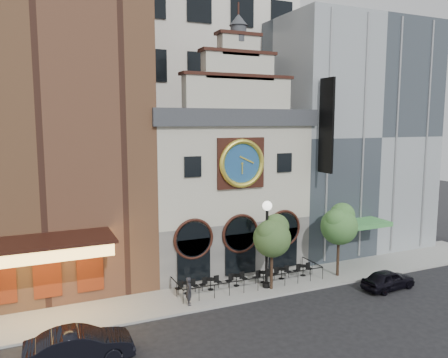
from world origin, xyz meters
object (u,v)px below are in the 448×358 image
bistro_0 (187,287)px  car_right (388,280)px  bistro_3 (263,276)px  bistro_1 (211,283)px  tree_left (272,235)px  bistro_4 (281,273)px  lamppost (267,234)px  car_left (80,346)px  tree_right (339,223)px  pedestrian (189,291)px  bistro_5 (303,270)px  bistro_2 (236,279)px

bistro_0 → car_right: (13.05, -4.53, 0.07)m
bistro_0 → bistro_3: (5.62, -0.29, 0.00)m
bistro_1 → car_right: 12.21m
bistro_3 → tree_left: (-0.01, -1.20, 3.27)m
bistro_4 → lamppost: bearing=-151.7°
car_left → tree_right: bearing=-76.1°
bistro_4 → car_right: (5.88, -4.34, 0.07)m
pedestrian → tree_right: bearing=-76.6°
bistro_5 → car_left: car_left is taller
bistro_0 → tree_right: size_ratio=0.29×
bistro_1 → tree_right: 10.36m
bistro_5 → pedestrian: 9.53m
car_right → car_left: size_ratio=0.80×
bistro_2 → tree_right: bearing=-8.4°
car_left → pedestrian: pedestrian is taller
bistro_2 → tree_left: bearing=-34.9°
bistro_0 → bistro_1: same height
car_left → tree_right: 19.48m
bistro_3 → tree_right: bearing=-9.3°
bistro_0 → bistro_3: 5.62m
bistro_0 → bistro_3: size_ratio=1.00×
car_left → bistro_0: bearing=-52.0°
bistro_5 → pedestrian: size_ratio=0.89×
pedestrian → car_right: bearing=-90.7°
bistro_2 → bistro_5: 5.38m
bistro_0 → bistro_2: bearing=-1.4°
bistro_3 → bistro_5: (3.37, 0.03, 0.00)m
bistro_2 → pedestrian: (-4.03, -1.62, 0.42)m
bistro_4 → tree_right: 5.56m
lamppost → tree_left: (0.25, -0.32, 0.00)m
car_right → car_left: (-20.38, -1.03, 0.14)m
bistro_1 → bistro_5: 7.29m
bistro_0 → lamppost: lamppost is taller
bistro_0 → bistro_5: 8.99m
bistro_1 → tree_left: tree_left is taller
car_right → car_left: car_left is taller
bistro_0 → car_right: bearing=-19.1°
tree_right → lamppost: bearing=179.4°
lamppost → tree_left: size_ratio=1.19×
bistro_1 → bistro_2: same height
car_right → lamppost: size_ratio=0.67×
bistro_3 → pedestrian: 6.23m
pedestrian → lamppost: lamppost is taller
bistro_5 → car_left: size_ratio=0.31×
car_left → pedestrian: 7.91m
car_left → car_right: bearing=-86.3°
bistro_1 → car_left: (-9.03, -5.55, 0.21)m
lamppost → tree_right: (6.03, -0.07, 0.21)m
bistro_4 → bistro_5: size_ratio=1.00×
bistro_0 → bistro_1: size_ratio=1.00×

